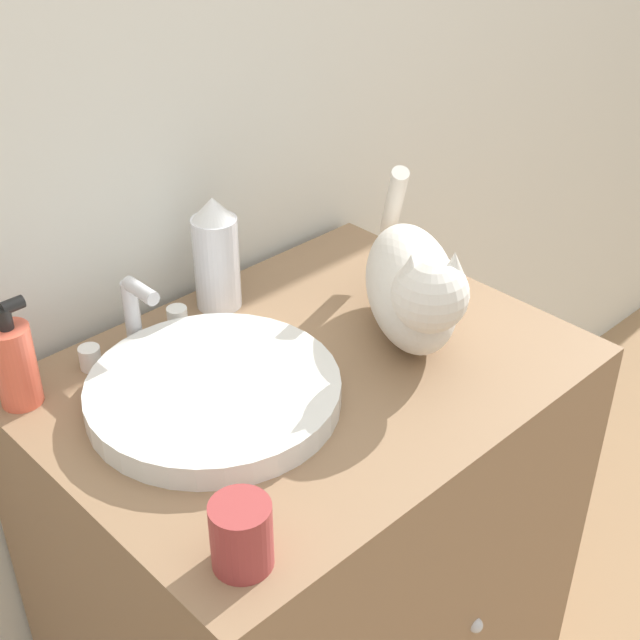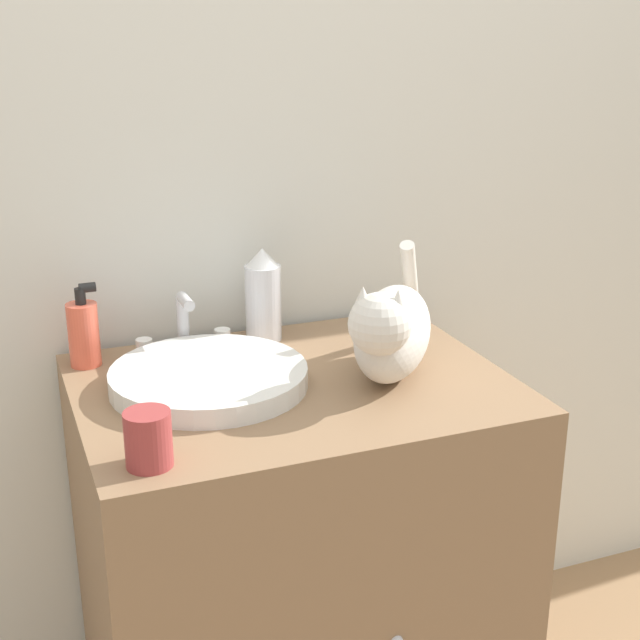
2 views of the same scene
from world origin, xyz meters
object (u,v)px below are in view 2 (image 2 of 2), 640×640
object	(u,v)px
cat	(391,330)
spray_bottle	(263,296)
cup	(148,439)
soap_bottle	(84,333)

from	to	relation	value
cat	spray_bottle	distance (m)	0.32
spray_bottle	cup	size ratio (longest dim) A/B	2.22
cat	cup	bearing A→B (deg)	-33.29
spray_bottle	cup	bearing A→B (deg)	-125.68
soap_bottle	cup	bearing A→B (deg)	-85.53
cup	spray_bottle	bearing A→B (deg)	54.32
spray_bottle	soap_bottle	bearing A→B (deg)	-178.09
cup	cat	bearing A→B (deg)	19.39
cat	soap_bottle	distance (m)	0.57
cat	spray_bottle	size ratio (longest dim) A/B	1.79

